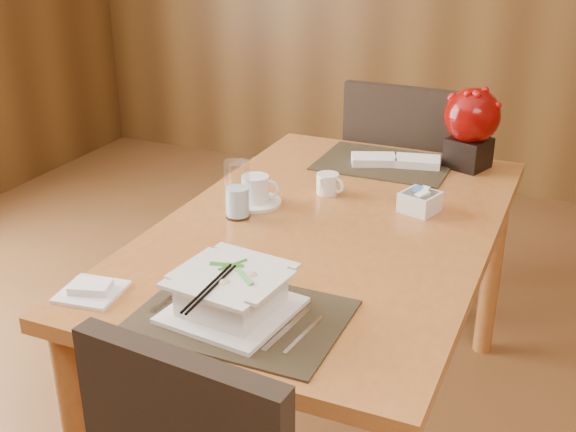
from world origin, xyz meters
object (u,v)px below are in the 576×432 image
at_px(coffee_cup, 255,192).
at_px(far_chair, 403,182).
at_px(creamer_jug, 328,184).
at_px(bread_plate, 91,292).
at_px(berry_decor, 471,123).
at_px(water_glass, 237,190).
at_px(sugar_caddy, 420,202).
at_px(soup_setting, 232,294).
at_px(dining_table, 328,254).

xyz_separation_m(coffee_cup, far_chair, (0.23, 0.89, -0.25)).
relative_size(creamer_jug, bread_plate, 0.66).
height_order(bread_plate, far_chair, far_chair).
height_order(creamer_jug, berry_decor, berry_decor).
distance_m(water_glass, creamer_jug, 0.33).
height_order(sugar_caddy, far_chair, far_chair).
xyz_separation_m(soup_setting, far_chair, (-0.00, 1.49, -0.26)).
relative_size(dining_table, creamer_jug, 16.63).
xyz_separation_m(coffee_cup, sugar_caddy, (0.47, 0.14, -0.01)).
height_order(dining_table, soup_setting, soup_setting).
xyz_separation_m(water_glass, creamer_jug, (0.17, 0.28, -0.05)).
relative_size(coffee_cup, creamer_jug, 1.75).
bearing_deg(coffee_cup, water_glass, -91.78).
height_order(berry_decor, far_chair, berry_decor).
xyz_separation_m(creamer_jug, sugar_caddy, (0.30, -0.02, -0.00)).
bearing_deg(bread_plate, sugar_caddy, 53.41).
relative_size(coffee_cup, sugar_caddy, 1.59).
bearing_deg(far_chair, dining_table, 93.19).
bearing_deg(water_glass, far_chair, 77.00).
bearing_deg(far_chair, bread_plate, 78.96).
relative_size(berry_decor, far_chair, 0.29).
relative_size(soup_setting, bread_plate, 2.06).
bearing_deg(coffee_cup, dining_table, -10.39).
height_order(creamer_jug, bread_plate, creamer_jug).
height_order(creamer_jug, sugar_caddy, creamer_jug).
height_order(soup_setting, coffee_cup, soup_setting).
bearing_deg(coffee_cup, far_chair, 75.67).
distance_m(coffee_cup, berry_decor, 0.79).
bearing_deg(dining_table, far_chair, 91.67).
bearing_deg(dining_table, creamer_jug, 111.96).
bearing_deg(berry_decor, soup_setting, -104.02).
bearing_deg(creamer_jug, soup_setting, -69.42).
relative_size(creamer_jug, far_chair, 0.09).
bearing_deg(soup_setting, coffee_cup, 117.91).
bearing_deg(dining_table, coffee_cup, 169.61).
height_order(coffee_cup, far_chair, far_chair).
bearing_deg(berry_decor, coffee_cup, -132.01).
bearing_deg(dining_table, sugar_caddy, 41.39).
bearing_deg(far_chair, water_glass, 78.52).
relative_size(dining_table, sugar_caddy, 15.16).
relative_size(sugar_caddy, berry_decor, 0.36).
relative_size(water_glass, far_chair, 0.18).
bearing_deg(creamer_jug, dining_table, -52.07).
height_order(soup_setting, bread_plate, soup_setting).
distance_m(dining_table, far_chair, 0.95).
bearing_deg(far_chair, creamer_jug, 86.92).
bearing_deg(soup_setting, water_glass, 122.48).
distance_m(water_glass, bread_plate, 0.55).
height_order(dining_table, water_glass, water_glass).
distance_m(berry_decor, bread_plate, 1.39).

